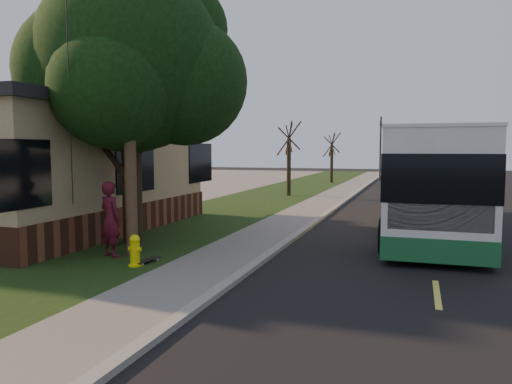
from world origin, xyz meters
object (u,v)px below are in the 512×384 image
bare_tree_near (289,160)px  traffic_signal (380,144)px  skateboarder (111,219)px  bare_tree_far (332,158)px  leafy_tree (133,64)px  distant_car (412,175)px  skateboard_main (147,260)px  dumpster (138,199)px  utility_pole (128,74)px  transit_bus (433,178)px  fire_hydrant (135,251)px

bare_tree_near → traffic_signal: size_ratio=0.78×
skateboarder → bare_tree_far: bearing=-70.5°
leafy_tree → distant_car: size_ratio=1.60×
skateboard_main → dumpster: dumpster is taller
bare_tree_near → distant_car: bare_tree_near is taller
bare_tree_far → dumpster: bare_tree_far is taller
utility_pole → bare_tree_near: (-0.19, 17.01, -2.48)m
skateboarder → distant_car: 28.49m
utility_pole → bare_tree_near: utility_pole is taller
bare_tree_far → traffic_signal: bearing=48.8°
transit_bus → skateboarder: size_ratio=6.52×
fire_hydrant → transit_bus: 10.55m
bare_tree_far → distant_car: 6.54m
utility_pole → skateboarder: utility_pole is taller
leafy_tree → dumpster: leafy_tree is taller
bare_tree_far → traffic_signal: (3.50, 4.00, 1.16)m
fire_hydrant → skateboarder: size_ratio=0.39×
transit_bus → skateboard_main: size_ratio=14.70×
dumpster → distant_car: (10.58, 20.36, 0.10)m
dumpster → distant_car: distant_car is taller
bare_tree_far → transit_bus: bare_tree_far is taller
dumpster → traffic_signal: bearing=73.2°
traffic_signal → dumpster: size_ratio=3.18×
leafy_tree → traffic_signal: (4.67, 31.35, -2.00)m
utility_pole → distant_car: size_ratio=1.86×
skateboard_main → dumpster: (-4.86, 7.61, 0.60)m
bare_tree_near → transit_bus: (7.58, -9.95, -0.37)m
bare_tree_far → skateboarder: bearing=-91.4°
dumpster → distant_car: 22.95m
fire_hydrant → traffic_signal: traffic_signal is taller
utility_pole → leafy_tree: utility_pole is taller
bare_tree_near → transit_bus: bare_tree_near is taller
transit_bus → skateboard_main: transit_bus is taller
fire_hydrant → bare_tree_far: bearing=90.8°
bare_tree_far → dumpster: bearing=-101.2°
traffic_signal → bare_tree_near: bearing=-104.0°
transit_bus → distant_car: bearing=92.4°
leafy_tree → skateboarder: leafy_tree is taller
distant_car → utility_pole: bearing=-110.4°
bare_tree_near → distant_car: size_ratio=0.88×
dumpster → distant_car: size_ratio=0.35×
transit_bus → dumpster: size_ratio=7.16×
leafy_tree → distant_car: leafy_tree is taller
leafy_tree → transit_bus: bearing=33.2°
leafy_tree → distant_car: bearing=74.0°
bare_tree_near → dumpster: (-3.86, -10.01, -1.42)m
fire_hydrant → distant_car: bearing=78.4°
transit_bus → bare_tree_far: bearing=107.9°
fire_hydrant → bare_tree_near: 18.10m
fire_hydrant → bare_tree_far: 30.04m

